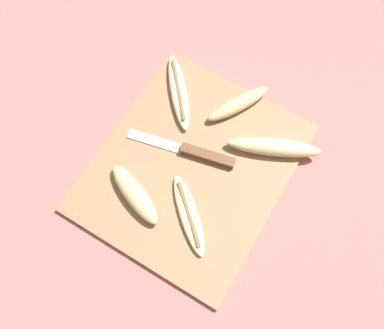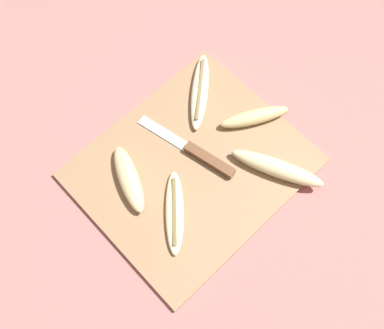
# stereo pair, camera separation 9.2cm
# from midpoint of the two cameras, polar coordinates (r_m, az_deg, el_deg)

# --- Properties ---
(ground_plane) EXTENTS (4.00, 4.00, 0.00)m
(ground_plane) POSITION_cam_midpoint_polar(r_m,az_deg,el_deg) (0.94, -2.78, -0.85)
(ground_plane) COLOR #B76B66
(cutting_board) EXTENTS (0.44, 0.37, 0.01)m
(cutting_board) POSITION_cam_midpoint_polar(r_m,az_deg,el_deg) (0.94, -2.80, -0.72)
(cutting_board) COLOR #997551
(cutting_board) RESTS_ON ground_plane
(knife) EXTENTS (0.07, 0.23, 0.02)m
(knife) POSITION_cam_midpoint_polar(r_m,az_deg,el_deg) (0.93, -1.91, 1.05)
(knife) COLOR brown
(knife) RESTS_ON cutting_board
(banana_spotted_left) EXTENTS (0.15, 0.10, 0.03)m
(banana_spotted_left) POSITION_cam_midpoint_polar(r_m,az_deg,el_deg) (0.98, 3.23, 7.38)
(banana_spotted_left) COLOR #DBC684
(banana_spotted_left) RESTS_ON cutting_board
(banana_cream_curved) EXTENTS (0.14, 0.15, 0.02)m
(banana_cream_curved) POSITION_cam_midpoint_polar(r_m,az_deg,el_deg) (0.89, -3.36, -6.78)
(banana_cream_curved) COLOR beige
(banana_cream_curved) RESTS_ON cutting_board
(banana_mellow_near) EXTENTS (0.10, 0.16, 0.03)m
(banana_mellow_near) POSITION_cam_midpoint_polar(r_m,az_deg,el_deg) (0.91, -10.16, -4.08)
(banana_mellow_near) COLOR beige
(banana_mellow_near) RESTS_ON cutting_board
(banana_bright_far) EXTENTS (0.17, 0.15, 0.02)m
(banana_bright_far) POSITION_cam_midpoint_polar(r_m,az_deg,el_deg) (1.00, -4.36, 8.89)
(banana_bright_far) COLOR beige
(banana_bright_far) RESTS_ON cutting_board
(banana_soft_right) EXTENTS (0.12, 0.20, 0.04)m
(banana_soft_right) POSITION_cam_midpoint_polar(r_m,az_deg,el_deg) (0.94, 7.61, 1.84)
(banana_soft_right) COLOR beige
(banana_soft_right) RESTS_ON cutting_board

